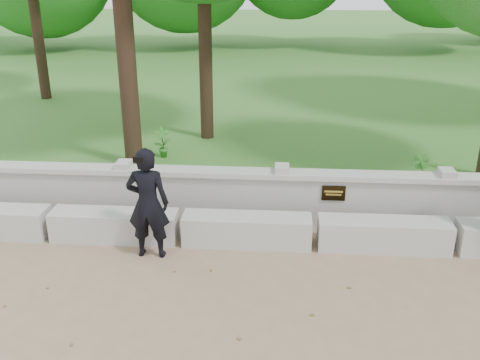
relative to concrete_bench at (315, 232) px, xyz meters
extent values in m
plane|color=#927659|center=(0.00, -1.90, -0.22)|extent=(80.00, 80.00, 0.00)
cube|color=#3A6F24|center=(0.00, 12.10, -0.10)|extent=(40.00, 22.00, 0.25)
cube|color=#B7B4AC|center=(-3.00, 0.00, 0.00)|extent=(1.90, 0.45, 0.45)
cube|color=#B7B4AC|center=(-1.00, 0.00, 0.00)|extent=(1.90, 0.45, 0.45)
cube|color=#B7B4AC|center=(1.00, 0.00, 0.00)|extent=(1.90, 0.45, 0.45)
cube|color=#ACA9A2|center=(0.00, 0.70, 0.18)|extent=(12.50, 0.25, 0.82)
cube|color=#B7B4AC|center=(0.00, 0.70, 0.64)|extent=(12.50, 0.35, 0.08)
cube|color=black|center=(0.30, 0.56, 0.40)|extent=(0.36, 0.02, 0.24)
imported|color=black|center=(-2.35, -0.44, 0.58)|extent=(0.59, 0.39, 1.62)
cube|color=black|center=(-2.35, -0.76, 1.34)|extent=(0.14, 0.02, 0.07)
cylinder|color=#382619|center=(-7.44, 8.05, 2.24)|extent=(0.30, 0.30, 4.42)
cylinder|color=#382619|center=(-3.37, 2.62, 2.56)|extent=(0.34, 0.34, 5.08)
cylinder|color=#382619|center=(-2.18, 4.52, 2.18)|extent=(0.29, 0.29, 4.32)
imported|color=#377C2A|center=(-2.89, 3.08, 0.34)|extent=(0.40, 0.37, 0.63)
imported|color=#377C2A|center=(1.89, 1.72, 0.34)|extent=(0.42, 0.44, 0.64)
camera|label=1|loc=(-0.58, -7.07, 3.62)|focal=40.00mm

